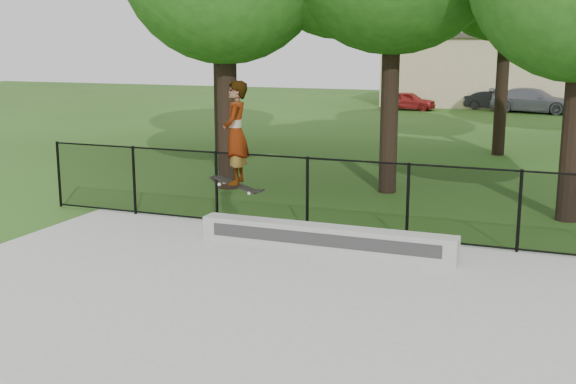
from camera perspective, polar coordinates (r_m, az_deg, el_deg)
name	(u,v)px	position (r m, az deg, el deg)	size (l,w,h in m)	color
ground	(295,375)	(8.54, 0.58, -14.23)	(100.00, 100.00, 0.00)	#284A14
concrete_slab	(295,372)	(8.52, 0.58, -14.05)	(14.00, 12.00, 0.06)	#A2A39D
grind_ledge	(325,238)	(12.98, 2.94, -3.68)	(4.72, 0.40, 0.46)	#ACADA7
car_a	(409,101)	(41.58, 9.50, 7.12)	(1.22, 3.02, 1.04)	maroon
car_b	(494,100)	(42.85, 15.94, 6.98)	(1.11, 2.88, 1.05)	black
car_c	(534,101)	(41.58, 18.83, 6.86)	(1.84, 4.16, 1.31)	gray
skater_airborne	(236,134)	(13.12, -4.15, 4.57)	(0.81, 0.78, 2.07)	black
chainlink_fence	(408,202)	(13.67, 9.44, -0.79)	(16.06, 0.06, 1.50)	black
distant_building	(490,69)	(45.45, 15.69, 9.31)	(12.40, 6.40, 4.30)	beige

